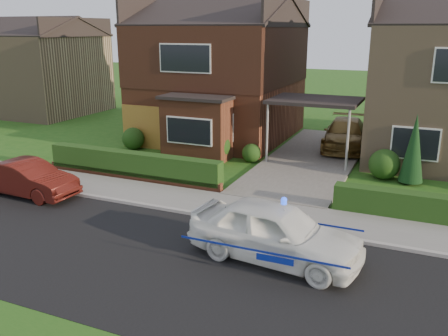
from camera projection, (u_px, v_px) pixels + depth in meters
The scene contains 22 objects.
ground at pixel (208, 271), 11.62m from camera, with size 120.00×120.00×0.00m, color #1F5115.
road at pixel (208, 271), 11.62m from camera, with size 60.00×6.00×0.02m, color black.
kerb at pixel (251, 223), 14.28m from camera, with size 60.00×0.16×0.12m, color #9E9993.
sidewalk at pixel (262, 212), 15.21m from camera, with size 60.00×2.00×0.10m, color slate.
driveway at pixel (312, 159), 21.28m from camera, with size 3.80×12.00×0.12m, color #666059.
house_left at pixel (220, 65), 24.97m from camera, with size 7.50×9.53×7.25m.
carport_link at pixel (315, 101), 20.50m from camera, with size 3.80×3.00×2.77m.
garage_door at pixel (142, 127), 23.22m from camera, with size 2.20×0.10×2.10m, color brown.
dwarf_wall at pixel (131, 176), 18.44m from camera, with size 7.70×0.25×0.36m, color brown.
hedge_left at pixel (134, 179), 18.62m from camera, with size 7.50×0.55×0.90m, color #163812.
shrub_left_far at pixel (133, 139), 23.06m from camera, with size 1.08×1.08×1.08m, color #163812.
shrub_left_mid at pixel (216, 146), 21.14m from camera, with size 1.32×1.32×1.32m, color #163812.
shrub_left_near at pixel (251, 153), 20.86m from camera, with size 0.84×0.84×0.84m, color #163812.
shrub_right_near at pixel (384, 164), 18.50m from camera, with size 1.20×1.20×1.20m, color #163812.
conifer_a at pixel (413, 151), 17.74m from camera, with size 0.90×0.90×2.60m, color black.
neighbour_left at pixel (44, 75), 32.57m from camera, with size 6.50×7.00×5.20m, color #8E7457.
police_car at pixel (275, 232), 11.95m from camera, with size 4.11×4.65×1.69m.
driveway_car at pixel (345, 134), 22.81m from camera, with size 1.93×4.75×1.38m, color brown.
street_car at pixel (28, 179), 16.64m from camera, with size 3.77×1.32×1.24m, color #4C1510.
potted_plant_a at pixel (84, 155), 20.62m from camera, with size 0.43×0.29×0.81m, color gray.
potted_plant_b at pixel (199, 173), 17.99m from camera, with size 0.45×0.37×0.83m, color gray.
potted_plant_c at pixel (124, 165), 19.30m from camera, with size 0.41×0.41×0.73m, color gray.
Camera 1 is at (4.51, -9.41, 5.72)m, focal length 38.00 mm.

